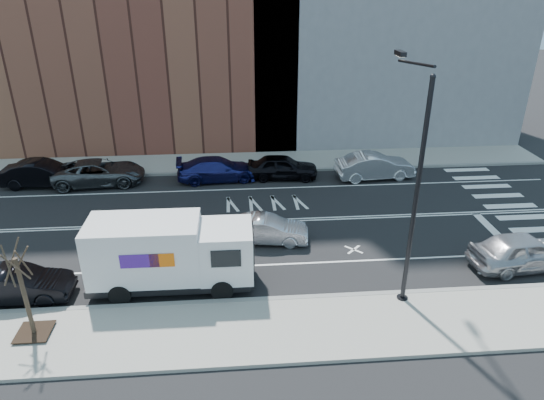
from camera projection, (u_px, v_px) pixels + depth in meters
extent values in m
plane|color=black|center=(228.00, 222.00, 25.73)|extent=(120.00, 120.00, 0.00)
cube|color=gray|center=(228.00, 332.00, 17.76)|extent=(44.00, 3.60, 0.15)
cube|color=gray|center=(228.00, 163.00, 33.64)|extent=(44.00, 3.60, 0.15)
cube|color=gray|center=(228.00, 302.00, 19.38)|extent=(44.00, 0.25, 0.17)
cube|color=gray|center=(228.00, 172.00, 32.01)|extent=(44.00, 0.25, 0.17)
cylinder|color=black|center=(416.00, 200.00, 17.66)|extent=(0.18, 0.18, 9.00)
cylinder|color=black|center=(402.00, 299.00, 19.53)|extent=(0.44, 0.44, 0.20)
sphere|color=black|center=(433.00, 77.00, 15.77)|extent=(0.20, 0.20, 0.20)
cylinder|color=black|center=(415.00, 63.00, 17.24)|extent=(0.11, 3.49, 0.48)
cube|color=black|center=(400.00, 53.00, 18.73)|extent=(0.25, 0.80, 0.18)
cube|color=#FFF2CC|center=(400.00, 56.00, 18.77)|extent=(0.18, 0.55, 0.03)
cube|color=black|center=(34.00, 332.00, 17.54)|extent=(1.20, 1.20, 0.04)
cylinder|color=#382B1E|center=(25.00, 297.00, 16.90)|extent=(0.16, 0.16, 3.20)
cylinder|color=#382B1E|center=(24.00, 263.00, 16.32)|extent=(0.06, 0.80, 1.44)
cylinder|color=#382B1E|center=(21.00, 260.00, 16.52)|extent=(0.81, 0.31, 1.19)
cylinder|color=#382B1E|center=(12.00, 261.00, 16.42)|extent=(0.58, 0.76, 1.50)
cylinder|color=#382B1E|center=(8.00, 266.00, 16.16)|extent=(0.47, 0.61, 1.37)
cylinder|color=#382B1E|center=(16.00, 267.00, 16.09)|extent=(0.72, 0.29, 1.13)
cube|color=black|center=(172.00, 276.00, 20.31)|extent=(6.62, 2.29, 0.32)
cube|color=silver|center=(227.00, 250.00, 19.96)|extent=(2.15, 2.31, 2.13)
cube|color=black|center=(253.00, 243.00, 19.90)|extent=(0.08, 1.97, 1.01)
cube|color=black|center=(226.00, 259.00, 18.78)|extent=(1.17, 0.05, 0.75)
cube|color=black|center=(227.00, 230.00, 20.87)|extent=(1.17, 0.05, 0.75)
cube|color=black|center=(252.00, 271.00, 20.48)|extent=(0.18, 2.13, 0.37)
cube|color=silver|center=(145.00, 249.00, 19.65)|extent=(4.49, 2.38, 2.45)
cube|color=#47198C|center=(139.00, 261.00, 18.51)|extent=(1.49, 0.03, 0.59)
cube|color=orange|center=(162.00, 260.00, 18.57)|extent=(0.96, 0.03, 0.59)
cube|color=#47198C|center=(149.00, 231.00, 20.66)|extent=(1.49, 0.03, 0.59)
cube|color=orange|center=(169.00, 231.00, 20.72)|extent=(0.96, 0.03, 0.59)
cylinder|color=black|center=(222.00, 290.00, 19.50)|extent=(0.90, 0.31, 0.89)
cylinder|color=black|center=(223.00, 261.00, 21.42)|extent=(0.90, 0.31, 0.89)
cylinder|color=black|center=(120.00, 294.00, 19.23)|extent=(0.90, 0.31, 0.89)
cylinder|color=black|center=(130.00, 265.00, 21.15)|extent=(0.90, 0.31, 0.89)
imported|color=black|center=(43.00, 174.00, 29.84)|extent=(4.95, 1.91, 1.61)
imported|color=#494D51|center=(99.00, 172.00, 30.12)|extent=(5.73, 3.00, 1.54)
imported|color=navy|center=(217.00, 169.00, 30.71)|extent=(5.22, 2.43, 1.48)
imported|color=black|center=(282.00, 167.00, 30.99)|extent=(4.63, 2.18, 1.53)
imported|color=silver|center=(375.00, 166.00, 30.97)|extent=(5.09, 2.14, 1.64)
imported|color=silver|center=(267.00, 229.00, 23.64)|extent=(4.18, 1.95, 1.33)
imported|color=black|center=(17.00, 285.00, 19.37)|extent=(4.32, 1.56, 1.42)
imported|color=#B2B2B7|center=(524.00, 251.00, 21.48)|extent=(5.00, 2.39, 1.65)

